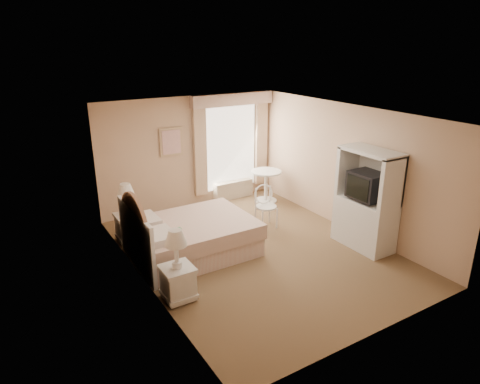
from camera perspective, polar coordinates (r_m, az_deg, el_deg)
room at (r=7.40m, az=2.39°, el=0.78°), size 4.21×5.51×2.51m
window at (r=10.07m, az=-1.04°, el=6.48°), size 2.05×0.22×2.51m
framed_art at (r=9.43m, az=-9.16°, el=6.61°), size 0.52×0.04×0.62m
bed at (r=7.67m, az=-6.95°, el=-5.95°), size 2.11×1.63×1.44m
nightstand_near at (r=6.41m, az=-8.33°, el=-10.77°), size 0.46×0.46×1.11m
nightstand_far at (r=8.37m, az=-14.67°, el=-3.61°), size 0.47×0.47×1.13m
round_table at (r=10.06m, az=3.50°, el=1.46°), size 0.71×0.71×0.75m
cafe_chair at (r=8.72m, az=3.37°, el=-1.44°), size 0.47×0.47×0.87m
armoire at (r=8.11m, az=16.46°, el=-1.97°), size 0.55×1.11×1.85m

